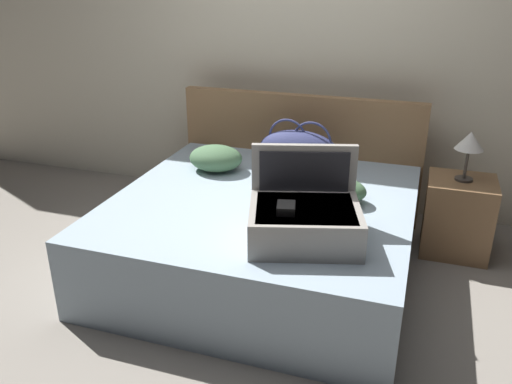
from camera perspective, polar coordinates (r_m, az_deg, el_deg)
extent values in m
plane|color=gray|center=(3.19, -1.53, -11.84)|extent=(12.00, 12.00, 0.00)
cube|color=beige|center=(4.24, 6.14, 15.82)|extent=(8.00, 0.10, 2.60)
cube|color=#99ADBC|center=(3.39, 0.72, -4.64)|extent=(1.83, 1.80, 0.51)
cube|color=olive|center=(4.13, 4.71, 3.96)|extent=(1.87, 0.08, 0.96)
cube|color=gray|center=(2.74, 5.31, -3.55)|extent=(0.68, 0.60, 0.19)
cube|color=#28282D|center=(2.73, 5.33, -3.01)|extent=(0.60, 0.52, 0.14)
cube|color=black|center=(2.64, 3.28, -1.81)|extent=(0.11, 0.13, 0.05)
cube|color=gray|center=(2.91, 5.18, 0.90)|extent=(0.56, 0.19, 0.45)
cube|color=#28282D|center=(2.89, 5.20, 0.72)|extent=(0.47, 0.15, 0.39)
ellipsoid|color=navy|center=(3.69, 4.70, 4.43)|extent=(0.61, 0.34, 0.30)
torus|color=navy|center=(3.69, 3.44, 5.82)|extent=(0.28, 0.04, 0.28)
torus|color=navy|center=(3.63, 6.06, 5.46)|extent=(0.28, 0.04, 0.28)
ellipsoid|color=#4C724C|center=(3.73, -4.39, 3.69)|extent=(0.39, 0.33, 0.18)
ellipsoid|color=#4C724C|center=(3.26, 8.46, 0.40)|extent=(0.44, 0.31, 0.16)
cube|color=olive|center=(3.85, 21.04, -2.47)|extent=(0.44, 0.40, 0.53)
cylinder|color=#3F3833|center=(3.75, 21.64, 1.32)|extent=(0.12, 0.12, 0.01)
cylinder|color=#4C443D|center=(3.71, 21.88, 2.86)|extent=(0.02, 0.02, 0.20)
cone|color=white|center=(3.66, 22.24, 5.19)|extent=(0.18, 0.18, 0.12)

